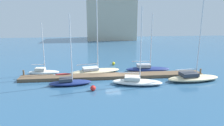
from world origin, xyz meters
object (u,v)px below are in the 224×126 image
sailboat_2 (95,70)px  mooring_buoy_red (93,88)px  sailboat_3 (137,81)px  sailboat_4 (147,68)px  mooring_buoy_yellow (114,63)px  sailboat_1 (70,82)px  sailboat_5 (193,77)px  harbor_building_distant (111,20)px  sailboat_0 (43,71)px

sailboat_2 → mooring_buoy_red: (-0.42, -8.50, -0.15)m
sailboat_3 → sailboat_4: (3.50, 6.74, 0.03)m
sailboat_3 → mooring_buoy_yellow: sailboat_3 is taller
sailboat_1 → sailboat_4: bearing=18.8°
sailboat_3 → sailboat_4: bearing=73.7°
sailboat_5 → harbor_building_distant: harbor_building_distant is taller
mooring_buoy_yellow → mooring_buoy_red: size_ratio=0.83×
sailboat_2 → sailboat_4: sailboat_2 is taller
sailboat_3 → mooring_buoy_red: (-6.50, -1.86, -0.15)m
mooring_buoy_yellow → mooring_buoy_red: 14.69m
sailboat_3 → sailboat_5: 9.22m
sailboat_5 → sailboat_2: bearing=154.0°
sailboat_2 → sailboat_4: (9.58, 0.10, 0.04)m
sailboat_2 → sailboat_4: size_ratio=1.36×
sailboat_4 → sailboat_5: sailboat_5 is taller
sailboat_0 → sailboat_2: size_ratio=0.62×
sailboat_0 → harbor_building_distant: size_ratio=0.46×
sailboat_5 → mooring_buoy_red: 15.90m
sailboat_1 → sailboat_5: bearing=-5.1°
sailboat_0 → mooring_buoy_yellow: size_ratio=13.83×
sailboat_3 → sailboat_4: 7.59m
mooring_buoy_yellow → sailboat_4: bearing=-43.9°
sailboat_3 → mooring_buoy_yellow: (-2.13, 12.17, -0.22)m
sailboat_3 → harbor_building_distant: 56.73m
sailboat_2 → sailboat_3: (6.08, -6.64, 0.01)m
sailboat_3 → sailboat_0: bearing=166.8°
harbor_building_distant → sailboat_0: bearing=-108.5°
sailboat_0 → sailboat_5: sailboat_5 is taller
sailboat_1 → mooring_buoy_yellow: sailboat_1 is taller
sailboat_1 → sailboat_4: (13.42, 5.93, 0.04)m
mooring_buoy_yellow → mooring_buoy_red: bearing=-107.3°
mooring_buoy_yellow → harbor_building_distant: 44.85m
harbor_building_distant → sailboat_1: bearing=-101.6°
sailboat_5 → mooring_buoy_yellow: bearing=129.8°
sailboat_3 → mooring_buoy_red: size_ratio=14.76×
mooring_buoy_red → harbor_building_distant: bearing=82.2°
sailboat_1 → sailboat_2: sailboat_2 is taller
sailboat_0 → sailboat_1: 7.90m
sailboat_1 → sailboat_2: bearing=51.6°
sailboat_4 → harbor_building_distant: size_ratio=0.55×
harbor_building_distant → sailboat_5: bearing=-82.1°
sailboat_3 → harbor_building_distant: (1.49, 56.23, 7.32)m
sailboat_4 → sailboat_5: 8.23m
sailboat_4 → harbor_building_distant: 50.07m
sailboat_5 → sailboat_0: bearing=161.0°
harbor_building_distant → sailboat_3: bearing=-91.5°
sailboat_1 → mooring_buoy_yellow: size_ratio=16.13×
sailboat_0 → sailboat_3: size_ratio=0.78×
mooring_buoy_yellow → mooring_buoy_red: mooring_buoy_red is taller
sailboat_4 → mooring_buoy_red: 13.19m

